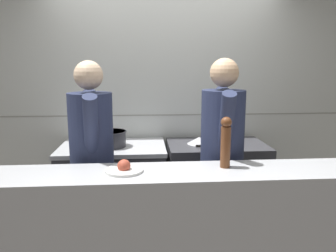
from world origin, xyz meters
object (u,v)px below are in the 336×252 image
object	(u,v)px
pepper_mill	(226,141)
chef_head_cook	(92,156)
mixing_bowl_steel	(199,140)
plated_dish_main	(124,169)
oven_range	(114,188)
chefs_knife	(209,146)
chef_sous	(222,153)
stock_pot	(111,138)

from	to	relation	value
pepper_mill	chef_head_cook	size ratio (longest dim) A/B	0.21
mixing_bowl_steel	plated_dish_main	size ratio (longest dim) A/B	0.97
pepper_mill	oven_range	bearing A→B (deg)	130.37
mixing_bowl_steel	chefs_knife	bearing A→B (deg)	-60.95
chef_sous	chef_head_cook	bearing A→B (deg)	-173.96
plated_dish_main	chef_sous	distance (m)	0.91
mixing_bowl_steel	chefs_knife	distance (m)	0.16
plated_dish_main	chef_head_cook	distance (m)	0.55
chefs_knife	pepper_mill	bearing A→B (deg)	-94.73
oven_range	mixing_bowl_steel	bearing A→B (deg)	1.03
chefs_knife	pepper_mill	world-z (taller)	pepper_mill
stock_pot	chef_sous	bearing A→B (deg)	-31.44
plated_dish_main	mixing_bowl_steel	bearing A→B (deg)	57.35
plated_dish_main	chef_head_cook	xyz separation A→B (m)	(-0.29, 0.47, -0.04)
chefs_knife	plated_dish_main	xyz separation A→B (m)	(-0.79, -0.96, 0.10)
plated_dish_main	chef_head_cook	world-z (taller)	chef_head_cook
stock_pot	chef_head_cook	bearing A→B (deg)	-99.47
chef_sous	stock_pot	bearing A→B (deg)	155.56
chefs_knife	chef_head_cook	size ratio (longest dim) A/B	0.19
stock_pot	mixing_bowl_steel	world-z (taller)	stock_pot
stock_pot	chef_head_cook	size ratio (longest dim) A/B	0.18
stock_pot	chefs_knife	size ratio (longest dim) A/B	0.94
stock_pot	chef_sous	distance (m)	1.15
plated_dish_main	pepper_mill	xyz separation A→B (m)	(0.71, 0.05, 0.17)
oven_range	plated_dish_main	xyz separation A→B (m)	(0.18, -1.09, 0.55)
stock_pot	plated_dish_main	distance (m)	1.07
pepper_mill	chefs_knife	bearing A→B (deg)	85.27
oven_range	stock_pot	world-z (taller)	stock_pot
chef_head_cook	chef_sous	xyz separation A→B (m)	(1.07, -0.02, 0.01)
chef_head_cook	chef_sous	bearing A→B (deg)	-10.19
mixing_bowl_steel	pepper_mill	size ratio (longest dim) A/B	0.69
oven_range	chef_head_cook	size ratio (longest dim) A/B	0.61
chefs_knife	mixing_bowl_steel	bearing A→B (deg)	119.05
oven_range	chef_head_cook	world-z (taller)	chef_head_cook
oven_range	chef_sous	world-z (taller)	chef_sous
oven_range	stock_pot	xyz separation A→B (m)	(-0.01, -0.04, 0.53)
pepper_mill	chef_head_cook	world-z (taller)	chef_head_cook
oven_range	mixing_bowl_steel	xyz separation A→B (m)	(0.88, 0.02, 0.48)
oven_range	chef_sous	size ratio (longest dim) A/B	0.60
stock_pot	chef_sous	xyz separation A→B (m)	(0.98, -0.60, -0.01)
oven_range	chefs_knife	distance (m)	1.07
stock_pot	plated_dish_main	bearing A→B (deg)	-79.76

